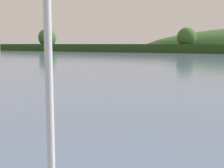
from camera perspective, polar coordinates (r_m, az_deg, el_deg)
The scene contains 0 objects.
Camera 1 is at (21.48, 18.38, 5.28)m, focal length 49.42 mm.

